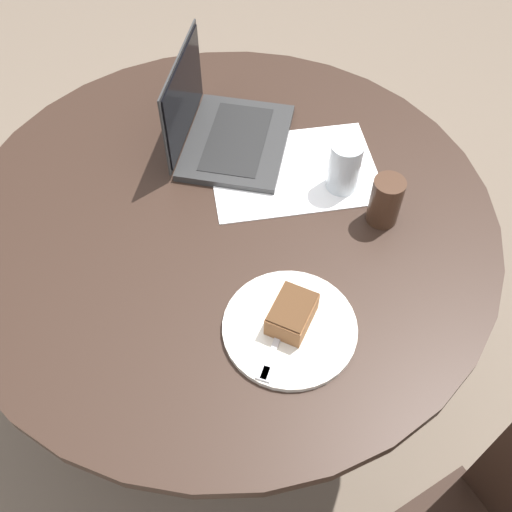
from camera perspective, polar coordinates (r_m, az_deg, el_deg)
name	(u,v)px	position (r m, az deg, el deg)	size (l,w,h in m)	color
ground_plane	(236,370)	(1.97, -1.89, -10.78)	(12.00, 12.00, 0.00)	#6B5B4C
dining_table	(230,261)	(1.45, -2.53, -0.45)	(1.18, 1.18, 0.78)	black
paper_document	(294,170)	(1.40, 3.60, 8.13)	(0.39, 0.28, 0.00)	white
plate	(290,328)	(1.14, 3.23, -6.84)	(0.26, 0.26, 0.01)	silver
cake_slice	(292,314)	(1.12, 3.45, -5.50)	(0.11, 0.12, 0.05)	brown
fork	(274,348)	(1.11, 1.73, -8.78)	(0.09, 0.16, 0.00)	silver
coffee_glass	(386,201)	(1.29, 12.23, 5.15)	(0.07, 0.07, 0.11)	#3D2619
water_glass	(344,167)	(1.34, 8.42, 8.43)	(0.07, 0.07, 0.13)	silver
laptop	(223,130)	(1.44, -3.13, 11.86)	(0.32, 0.35, 0.23)	#2D2D2D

